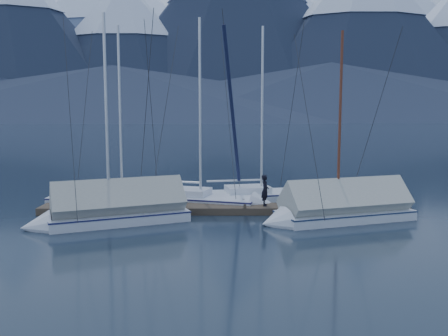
{
  "coord_description": "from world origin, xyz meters",
  "views": [
    {
      "loc": [
        -0.07,
        -20.95,
        4.93
      ],
      "look_at": [
        0.0,
        2.0,
        2.2
      ],
      "focal_mm": 38.0,
      "sensor_mm": 36.0,
      "label": 1
    }
  ],
  "objects_px": {
    "sailboat_open_right": "(271,197)",
    "person": "(265,190)",
    "sailboat_covered_near": "(334,211)",
    "sailboat_covered_far": "(106,213)",
    "sailboat_open_left": "(133,201)",
    "sailboat_open_mid": "(211,202)"
  },
  "relations": [
    {
      "from": "sailboat_open_right",
      "to": "person",
      "type": "distance_m",
      "value": 3.41
    },
    {
      "from": "sailboat_covered_near",
      "to": "sailboat_covered_far",
      "type": "height_order",
      "value": "sailboat_covered_far"
    },
    {
      "from": "sailboat_open_left",
      "to": "sailboat_open_mid",
      "type": "relative_size",
      "value": 0.97
    },
    {
      "from": "sailboat_open_mid",
      "to": "sailboat_covered_far",
      "type": "bearing_deg",
      "value": -138.62
    },
    {
      "from": "sailboat_covered_far",
      "to": "sailboat_open_left",
      "type": "bearing_deg",
      "value": 85.95
    },
    {
      "from": "sailboat_open_left",
      "to": "sailboat_open_right",
      "type": "height_order",
      "value": "sailboat_open_right"
    },
    {
      "from": "sailboat_open_mid",
      "to": "person",
      "type": "bearing_deg",
      "value": -31.46
    },
    {
      "from": "sailboat_open_right",
      "to": "sailboat_covered_near",
      "type": "xyz_separation_m",
      "value": [
        2.37,
        -5.06,
        0.28
      ]
    },
    {
      "from": "person",
      "to": "sailboat_open_mid",
      "type": "bearing_deg",
      "value": 64.05
    },
    {
      "from": "sailboat_open_mid",
      "to": "sailboat_open_right",
      "type": "height_order",
      "value": "sailboat_open_mid"
    },
    {
      "from": "sailboat_open_left",
      "to": "sailboat_covered_far",
      "type": "bearing_deg",
      "value": -94.05
    },
    {
      "from": "sailboat_covered_near",
      "to": "sailboat_open_mid",
      "type": "bearing_deg",
      "value": 148.49
    },
    {
      "from": "sailboat_open_left",
      "to": "person",
      "type": "bearing_deg",
      "value": -17.16
    },
    {
      "from": "sailboat_open_mid",
      "to": "person",
      "type": "distance_m",
      "value": 3.31
    },
    {
      "from": "person",
      "to": "sailboat_covered_far",
      "type": "bearing_deg",
      "value": 113.38
    },
    {
      "from": "sailboat_covered_near",
      "to": "sailboat_open_left",
      "type": "bearing_deg",
      "value": 158.16
    },
    {
      "from": "sailboat_covered_far",
      "to": "sailboat_open_right",
      "type": "bearing_deg",
      "value": 35.28
    },
    {
      "from": "sailboat_open_mid",
      "to": "sailboat_open_left",
      "type": "bearing_deg",
      "value": 173.5
    },
    {
      "from": "sailboat_open_left",
      "to": "sailboat_covered_near",
      "type": "relative_size",
      "value": 1.1
    },
    {
      "from": "sailboat_open_right",
      "to": "person",
      "type": "height_order",
      "value": "sailboat_open_right"
    },
    {
      "from": "sailboat_open_right",
      "to": "person",
      "type": "relative_size",
      "value": 6.83
    },
    {
      "from": "sailboat_open_left",
      "to": "sailboat_open_mid",
      "type": "height_order",
      "value": "sailboat_open_mid"
    }
  ]
}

